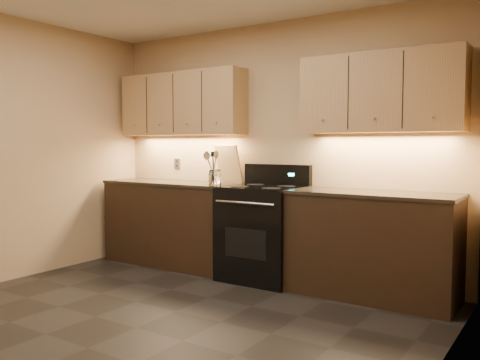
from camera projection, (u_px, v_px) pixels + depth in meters
name	position (u px, v px, depth m)	size (l,w,h in m)	color
floor	(136.00, 328.00, 3.72)	(4.00, 4.00, 0.00)	black
wall_back	(273.00, 149.00, 5.29)	(4.00, 0.04, 2.60)	tan
wall_right	(421.00, 153.00, 2.53)	(0.04, 4.00, 2.60)	tan
counter_left	(174.00, 223.00, 5.71)	(1.62, 0.62, 0.93)	black
counter_right	(372.00, 245.00, 4.45)	(1.46, 0.62, 0.93)	black
stove	(263.00, 232.00, 5.04)	(0.76, 0.68, 1.14)	black
upper_cab_left	(182.00, 104.00, 5.74)	(1.60, 0.30, 0.70)	tan
upper_cab_right	(380.00, 93.00, 4.49)	(1.44, 0.30, 0.70)	tan
outlet_plate	(177.00, 163.00, 6.02)	(0.09, 0.01, 0.12)	#B2B5BA
utensil_crock	(215.00, 178.00, 5.17)	(0.13, 0.13, 0.16)	white
cutting_board	(229.00, 164.00, 5.54)	(0.33, 0.02, 0.42)	#DBB476
wooden_spoon	(212.00, 167.00, 5.19)	(0.06, 0.06, 0.33)	#DBB476
black_turner	(214.00, 167.00, 5.14)	(0.08, 0.08, 0.34)	black
steel_spatula	(217.00, 168.00, 5.17)	(0.08, 0.08, 0.33)	silver
steel_skimmer	(217.00, 167.00, 5.14)	(0.09, 0.09, 0.35)	silver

